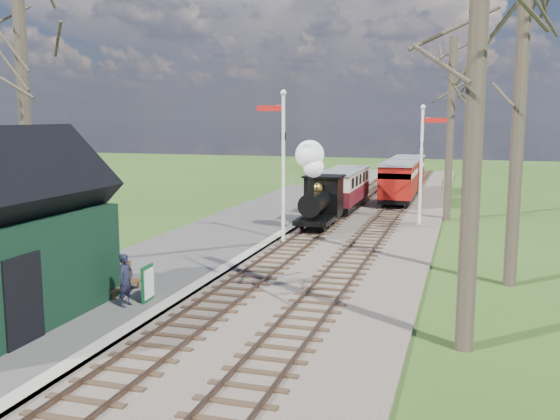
{
  "coord_description": "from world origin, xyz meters",
  "views": [
    {
      "loc": [
        6.41,
        -8.01,
        5.19
      ],
      "look_at": [
        -0.47,
        14.76,
        1.6
      ],
      "focal_mm": 40.0,
      "sensor_mm": 36.0,
      "label": 1
    }
  ],
  "objects_px": {
    "locomotive": "(318,191)",
    "person": "(126,280)",
    "bench": "(119,280)",
    "semaphore_near": "(282,156)",
    "semaphore_far": "(423,156)",
    "sign_board": "(148,283)",
    "red_carriage_a": "(399,182)",
    "red_carriage_b": "(408,174)",
    "coach": "(344,187)"
  },
  "relations": [
    {
      "from": "sign_board",
      "to": "person",
      "type": "xyz_separation_m",
      "value": [
        -0.32,
        -0.58,
        0.21
      ]
    },
    {
      "from": "coach",
      "to": "bench",
      "type": "height_order",
      "value": "coach"
    },
    {
      "from": "coach",
      "to": "person",
      "type": "relative_size",
      "value": 4.51
    },
    {
      "from": "red_carriage_b",
      "to": "bench",
      "type": "relative_size",
      "value": 3.36
    },
    {
      "from": "red_carriage_a",
      "to": "locomotive",
      "type": "bearing_deg",
      "value": -105.83
    },
    {
      "from": "locomotive",
      "to": "red_carriage_b",
      "type": "distance_m",
      "value": 14.95
    },
    {
      "from": "semaphore_far",
      "to": "red_carriage_b",
      "type": "distance_m",
      "value": 12.23
    },
    {
      "from": "coach",
      "to": "sign_board",
      "type": "bearing_deg",
      "value": -95.49
    },
    {
      "from": "semaphore_far",
      "to": "bench",
      "type": "xyz_separation_m",
      "value": [
        -7.33,
        -14.86,
        -2.78
      ]
    },
    {
      "from": "red_carriage_a",
      "to": "person",
      "type": "height_order",
      "value": "red_carriage_a"
    },
    {
      "from": "semaphore_far",
      "to": "red_carriage_a",
      "type": "distance_m",
      "value": 6.96
    },
    {
      "from": "red_carriage_b",
      "to": "coach",
      "type": "bearing_deg",
      "value": -106.71
    },
    {
      "from": "sign_board",
      "to": "person",
      "type": "distance_m",
      "value": 0.69
    },
    {
      "from": "semaphore_far",
      "to": "sign_board",
      "type": "bearing_deg",
      "value": -111.91
    },
    {
      "from": "semaphore_near",
      "to": "locomotive",
      "type": "bearing_deg",
      "value": 76.78
    },
    {
      "from": "semaphore_far",
      "to": "locomotive",
      "type": "relative_size",
      "value": 1.44
    },
    {
      "from": "coach",
      "to": "bench",
      "type": "relative_size",
      "value": 4.5
    },
    {
      "from": "bench",
      "to": "semaphore_near",
      "type": "bearing_deg",
      "value": 76.14
    },
    {
      "from": "sign_board",
      "to": "bench",
      "type": "relative_size",
      "value": 0.7
    },
    {
      "from": "sign_board",
      "to": "person",
      "type": "relative_size",
      "value": 0.7
    },
    {
      "from": "locomotive",
      "to": "person",
      "type": "bearing_deg",
      "value": -99.09
    },
    {
      "from": "semaphore_near",
      "to": "bench",
      "type": "distance_m",
      "value": 9.63
    },
    {
      "from": "red_carriage_a",
      "to": "bench",
      "type": "distance_m",
      "value": 22.03
    },
    {
      "from": "red_carriage_b",
      "to": "bench",
      "type": "distance_m",
      "value": 27.39
    },
    {
      "from": "bench",
      "to": "red_carriage_b",
      "type": "bearing_deg",
      "value": 78.29
    },
    {
      "from": "coach",
      "to": "semaphore_near",
      "type": "bearing_deg",
      "value": -94.74
    },
    {
      "from": "semaphore_far",
      "to": "locomotive",
      "type": "bearing_deg",
      "value": -147.67
    },
    {
      "from": "semaphore_far",
      "to": "person",
      "type": "xyz_separation_m",
      "value": [
        -6.48,
        -15.89,
        -2.45
      ]
    },
    {
      "from": "red_carriage_a",
      "to": "person",
      "type": "bearing_deg",
      "value": -101.91
    },
    {
      "from": "bench",
      "to": "person",
      "type": "xyz_separation_m",
      "value": [
        0.85,
        -1.03,
        0.33
      ]
    },
    {
      "from": "semaphore_near",
      "to": "locomotive",
      "type": "relative_size",
      "value": 1.56
    },
    {
      "from": "semaphore_far",
      "to": "semaphore_near",
      "type": "bearing_deg",
      "value": -130.6
    },
    {
      "from": "locomotive",
      "to": "red_carriage_b",
      "type": "height_order",
      "value": "locomotive"
    },
    {
      "from": "red_carriage_a",
      "to": "red_carriage_b",
      "type": "distance_m",
      "value": 5.5
    },
    {
      "from": "coach",
      "to": "red_carriage_b",
      "type": "height_order",
      "value": "red_carriage_b"
    },
    {
      "from": "semaphore_far",
      "to": "sign_board",
      "type": "distance_m",
      "value": 16.72
    },
    {
      "from": "bench",
      "to": "sign_board",
      "type": "bearing_deg",
      "value": -20.97
    },
    {
      "from": "locomotive",
      "to": "sign_board",
      "type": "height_order",
      "value": "locomotive"
    },
    {
      "from": "semaphore_far",
      "to": "bench",
      "type": "height_order",
      "value": "semaphore_far"
    },
    {
      "from": "locomotive",
      "to": "red_carriage_b",
      "type": "xyz_separation_m",
      "value": [
        2.61,
        14.71,
        -0.45
      ]
    },
    {
      "from": "semaphore_far",
      "to": "red_carriage_b",
      "type": "bearing_deg",
      "value": 98.45
    },
    {
      "from": "semaphore_far",
      "to": "red_carriage_b",
      "type": "height_order",
      "value": "semaphore_far"
    },
    {
      "from": "semaphore_near",
      "to": "sign_board",
      "type": "distance_m",
      "value": 9.82
    },
    {
      "from": "person",
      "to": "locomotive",
      "type": "bearing_deg",
      "value": -2.99
    },
    {
      "from": "locomotive",
      "to": "person",
      "type": "relative_size",
      "value": 2.82
    },
    {
      "from": "red_carriage_a",
      "to": "person",
      "type": "xyz_separation_m",
      "value": [
        -4.71,
        -22.33,
        -0.5
      ]
    },
    {
      "from": "locomotive",
      "to": "bench",
      "type": "height_order",
      "value": "locomotive"
    },
    {
      "from": "bench",
      "to": "semaphore_far",
      "type": "bearing_deg",
      "value": 63.75
    },
    {
      "from": "semaphore_near",
      "to": "sign_board",
      "type": "bearing_deg",
      "value": -96.23
    },
    {
      "from": "semaphore_near",
      "to": "red_carriage_b",
      "type": "distance_m",
      "value": 18.39
    }
  ]
}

